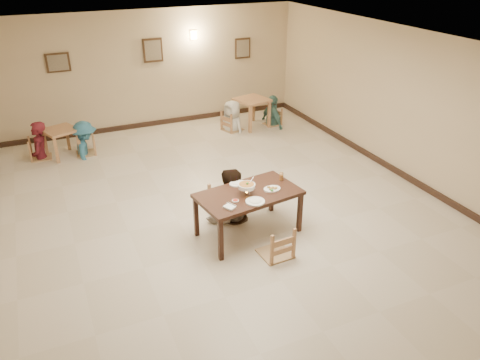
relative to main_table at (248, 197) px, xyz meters
name	(u,v)px	position (x,y,z in m)	size (l,w,h in m)	color
floor	(224,210)	(-0.09, 0.87, -0.70)	(10.00, 10.00, 0.00)	beige
ceiling	(221,45)	(-0.09, 0.87, 2.30)	(10.00, 10.00, 0.00)	white
wall_back	(150,70)	(-0.09, 5.87, 0.80)	(10.00, 10.00, 0.00)	beige
wall_front	(447,334)	(-0.09, -4.13, 0.80)	(10.00, 10.00, 0.00)	beige
wall_right	(406,105)	(3.91, 0.87, 0.80)	(10.00, 10.00, 0.00)	beige
baseboard_back	(155,123)	(-0.09, 5.84, -0.64)	(8.00, 0.06, 0.12)	black
baseboard_right	(394,170)	(3.88, 0.87, -0.64)	(0.06, 10.00, 0.12)	black
picture_a	(58,63)	(-2.29, 5.83, 1.20)	(0.55, 0.04, 0.45)	#392517
picture_b	(153,50)	(0.01, 5.83, 1.30)	(0.50, 0.04, 0.60)	#392517
picture_c	(243,48)	(2.51, 5.83, 1.15)	(0.45, 0.04, 0.55)	#392517
wall_sconce	(193,35)	(1.11, 5.83, 1.60)	(0.16, 0.05, 0.22)	#FFD88C
main_table	(248,197)	(0.00, 0.00, 0.00)	(1.78, 1.17, 0.78)	#391E14
chair_far	(227,187)	(-0.09, 0.73, -0.15)	(0.51, 0.51, 1.09)	tan
chair_near	(276,227)	(0.13, -0.74, -0.19)	(0.48, 0.48, 1.02)	tan
main_diner	(229,170)	(-0.09, 0.61, 0.24)	(0.91, 0.71, 1.87)	gray
curry_warmer	(247,186)	(-0.05, -0.03, 0.23)	(0.32, 0.28, 0.25)	silver
rice_plate_far	(238,183)	(-0.04, 0.35, 0.10)	(0.30, 0.30, 0.07)	white
rice_plate_near	(255,201)	(-0.04, -0.33, 0.10)	(0.31, 0.31, 0.07)	white
fried_plate	(272,189)	(0.40, -0.07, 0.10)	(0.29, 0.29, 0.06)	white
chili_dish	(235,201)	(-0.31, -0.17, 0.09)	(0.11, 0.11, 0.02)	white
napkin_cutlery	(230,207)	(-0.48, -0.33, 0.10)	(0.22, 0.27, 0.03)	white
drink_glass	(281,177)	(0.71, 0.19, 0.14)	(0.07, 0.07, 0.14)	white
bg_table_left	(61,135)	(-2.56, 4.68, -0.17)	(0.86, 0.86, 0.66)	tan
bg_table_right	(252,104)	(2.27, 4.68, -0.07)	(0.94, 0.94, 0.77)	tan
bg_chair_ll	(38,139)	(-3.05, 4.76, -0.23)	(0.44, 0.44, 0.93)	tan
bg_chair_lr	(84,135)	(-2.07, 4.60, -0.24)	(0.44, 0.44, 0.93)	tan
bg_chair_rl	(232,112)	(1.69, 4.66, -0.21)	(0.46, 0.46, 0.98)	tan
bg_chair_rr	(273,109)	(2.85, 4.60, -0.27)	(0.41, 0.41, 0.86)	tan
bg_diner_a	(34,122)	(-3.05, 4.76, 0.17)	(0.64, 0.42, 1.75)	maroon
bg_diner_b	(82,122)	(-2.07, 4.60, 0.09)	(1.02, 0.59, 1.58)	teal
bg_diner_c	(232,101)	(1.69, 4.66, 0.10)	(0.78, 0.51, 1.59)	silver
bg_diner_d	(273,95)	(2.85, 4.60, 0.11)	(0.95, 0.40, 1.62)	slate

